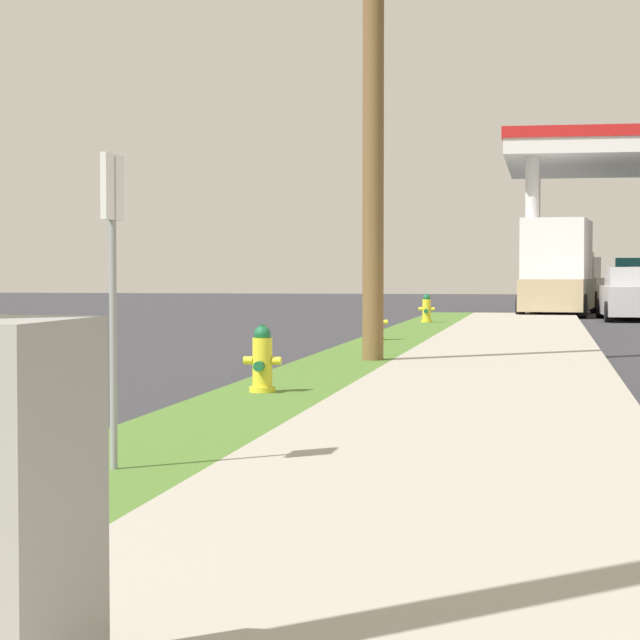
{
  "coord_description": "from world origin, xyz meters",
  "views": [
    {
      "loc": [
        3.66,
        -1.64,
        1.46
      ],
      "look_at": [
        0.66,
        15.49,
        0.79
      ],
      "focal_mm": 72.18,
      "sensor_mm": 36.0,
      "label": 1
    }
  ],
  "objects_px": {
    "street_sign_post": "(113,245)",
    "car_silver_by_near_pump": "(634,296)",
    "utility_cabinet": "(2,530)",
    "truck_teal_at_forecourt": "(640,285)",
    "fire_hydrant_third": "(377,323)",
    "fire_hydrant_fourth": "(427,310)",
    "utility_pole_midground": "(373,72)",
    "fire_hydrant_second": "(262,363)",
    "truck_tan_on_apron": "(559,270)",
    "truck_white_at_far_bay": "(570,285)"
  },
  "relations": [
    {
      "from": "fire_hydrant_third",
      "to": "truck_white_at_far_bay",
      "type": "distance_m",
      "value": 25.52
    },
    {
      "from": "fire_hydrant_fourth",
      "to": "truck_white_at_far_bay",
      "type": "height_order",
      "value": "truck_white_at_far_bay"
    },
    {
      "from": "car_silver_by_near_pump",
      "to": "fire_hydrant_third",
      "type": "bearing_deg",
      "value": -112.2
    },
    {
      "from": "fire_hydrant_second",
      "to": "truck_tan_on_apron",
      "type": "distance_m",
      "value": 29.09
    },
    {
      "from": "fire_hydrant_second",
      "to": "truck_teal_at_forecourt",
      "type": "xyz_separation_m",
      "value": [
        6.81,
        38.8,
        0.47
      ]
    },
    {
      "from": "utility_cabinet",
      "to": "utility_pole_midground",
      "type": "bearing_deg",
      "value": 93.43
    },
    {
      "from": "truck_white_at_far_bay",
      "to": "car_silver_by_near_pump",
      "type": "bearing_deg",
      "value": -81.45
    },
    {
      "from": "car_silver_by_near_pump",
      "to": "truck_teal_at_forecourt",
      "type": "bearing_deg",
      "value": 85.22
    },
    {
      "from": "car_silver_by_near_pump",
      "to": "utility_pole_midground",
      "type": "bearing_deg",
      "value": -104.52
    },
    {
      "from": "utility_pole_midground",
      "to": "truck_teal_at_forecourt",
      "type": "bearing_deg",
      "value": 79.38
    },
    {
      "from": "truck_teal_at_forecourt",
      "to": "truck_white_at_far_bay",
      "type": "distance_m",
      "value": 3.88
    },
    {
      "from": "fire_hydrant_second",
      "to": "utility_pole_midground",
      "type": "distance_m",
      "value": 6.65
    },
    {
      "from": "fire_hydrant_second",
      "to": "car_silver_by_near_pump",
      "type": "height_order",
      "value": "car_silver_by_near_pump"
    },
    {
      "from": "utility_cabinet",
      "to": "fire_hydrant_third",
      "type": "bearing_deg",
      "value": 94.32
    },
    {
      "from": "utility_cabinet",
      "to": "truck_teal_at_forecourt",
      "type": "xyz_separation_m",
      "value": [
        5.35,
        48.99,
        0.24
      ]
    },
    {
      "from": "car_silver_by_near_pump",
      "to": "fire_hydrant_second",
      "type": "bearing_deg",
      "value": -102.7
    },
    {
      "from": "utility_pole_midground",
      "to": "truck_teal_at_forecourt",
      "type": "height_order",
      "value": "utility_pole_midground"
    },
    {
      "from": "utility_pole_midground",
      "to": "truck_white_at_far_bay",
      "type": "xyz_separation_m",
      "value": [
        3.5,
        30.79,
        -3.51
      ]
    },
    {
      "from": "car_silver_by_near_pump",
      "to": "truck_white_at_far_bay",
      "type": "xyz_separation_m",
      "value": [
        -1.64,
        10.93,
        0.19
      ]
    },
    {
      "from": "car_silver_by_near_pump",
      "to": "truck_tan_on_apron",
      "type": "xyz_separation_m",
      "value": [
        -2.15,
        3.69,
        0.77
      ]
    },
    {
      "from": "fire_hydrant_third",
      "to": "fire_hydrant_fourth",
      "type": "bearing_deg",
      "value": 88.89
    },
    {
      "from": "street_sign_post",
      "to": "truck_white_at_far_bay",
      "type": "height_order",
      "value": "street_sign_post"
    },
    {
      "from": "street_sign_post",
      "to": "car_silver_by_near_pump",
      "type": "bearing_deg",
      "value": 79.93
    },
    {
      "from": "fire_hydrant_third",
      "to": "street_sign_post",
      "type": "distance_m",
      "value": 16.54
    },
    {
      "from": "fire_hydrant_fourth",
      "to": "utility_cabinet",
      "type": "relative_size",
      "value": 0.62
    },
    {
      "from": "utility_pole_midground",
      "to": "street_sign_post",
      "type": "height_order",
      "value": "utility_pole_midground"
    },
    {
      "from": "utility_cabinet",
      "to": "street_sign_post",
      "type": "bearing_deg",
      "value": 105.07
    },
    {
      "from": "street_sign_post",
      "to": "car_silver_by_near_pump",
      "type": "relative_size",
      "value": 0.47
    },
    {
      "from": "utility_cabinet",
      "to": "truck_white_at_far_bay",
      "type": "relative_size",
      "value": 0.22
    },
    {
      "from": "fire_hydrant_third",
      "to": "utility_cabinet",
      "type": "xyz_separation_m",
      "value": [
        1.6,
        -21.11,
        0.23
      ]
    },
    {
      "from": "fire_hydrant_fourth",
      "to": "truck_white_at_far_bay",
      "type": "bearing_deg",
      "value": 76.33
    },
    {
      "from": "fire_hydrant_fourth",
      "to": "truck_tan_on_apron",
      "type": "relative_size",
      "value": 0.11
    },
    {
      "from": "fire_hydrant_second",
      "to": "street_sign_post",
      "type": "relative_size",
      "value": 0.35
    },
    {
      "from": "street_sign_post",
      "to": "truck_tan_on_apron",
      "type": "bearing_deg",
      "value": 84.51
    },
    {
      "from": "truck_white_at_far_bay",
      "to": "utility_cabinet",
      "type": "bearing_deg",
      "value": -93.18
    },
    {
      "from": "fire_hydrant_second",
      "to": "fire_hydrant_fourth",
      "type": "bearing_deg",
      "value": 89.92
    },
    {
      "from": "fire_hydrant_fourth",
      "to": "truck_tan_on_apron",
      "type": "distance_m",
      "value": 9.89
    },
    {
      "from": "fire_hydrant_second",
      "to": "street_sign_post",
      "type": "height_order",
      "value": "street_sign_post"
    },
    {
      "from": "fire_hydrant_fourth",
      "to": "car_silver_by_near_pump",
      "type": "xyz_separation_m",
      "value": [
        5.64,
        5.5,
        0.28
      ]
    },
    {
      "from": "truck_teal_at_forecourt",
      "to": "fire_hydrant_second",
      "type": "bearing_deg",
      "value": -99.95
    },
    {
      "from": "fire_hydrant_third",
      "to": "street_sign_post",
      "type": "relative_size",
      "value": 0.35
    },
    {
      "from": "fire_hydrant_fourth",
      "to": "truck_white_at_far_bay",
      "type": "distance_m",
      "value": 16.92
    },
    {
      "from": "fire_hydrant_third",
      "to": "fire_hydrant_fourth",
      "type": "height_order",
      "value": "same"
    },
    {
      "from": "fire_hydrant_second",
      "to": "fire_hydrant_third",
      "type": "bearing_deg",
      "value": 90.75
    },
    {
      "from": "utility_pole_midground",
      "to": "truck_white_at_far_bay",
      "type": "relative_size",
      "value": 1.53
    },
    {
      "from": "fire_hydrant_third",
      "to": "truck_teal_at_forecourt",
      "type": "height_order",
      "value": "truck_teal_at_forecourt"
    },
    {
      "from": "fire_hydrant_second",
      "to": "utility_cabinet",
      "type": "relative_size",
      "value": 0.62
    },
    {
      "from": "street_sign_post",
      "to": "car_silver_by_near_pump",
      "type": "xyz_separation_m",
      "value": [
        5.46,
        30.73,
        -0.91
      ]
    },
    {
      "from": "fire_hydrant_fourth",
      "to": "utility_cabinet",
      "type": "distance_m",
      "value": 29.88
    },
    {
      "from": "fire_hydrant_fourth",
      "to": "car_silver_by_near_pump",
      "type": "height_order",
      "value": "car_silver_by_near_pump"
    }
  ]
}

